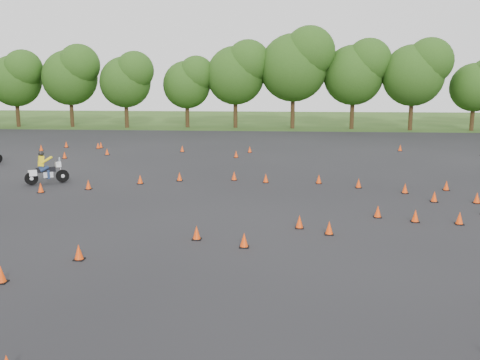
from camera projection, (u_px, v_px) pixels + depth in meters
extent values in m
plane|color=#2D5119|center=(231.00, 236.00, 18.20)|extent=(140.00, 140.00, 0.00)
plane|color=black|center=(244.00, 198.00, 24.07)|extent=(62.00, 62.00, 0.00)
cone|color=#FF450A|center=(299.00, 222.00, 19.15)|extent=(0.26, 0.26, 0.45)
cone|color=#FF450A|center=(477.00, 198.00, 22.97)|extent=(0.26, 0.26, 0.45)
cone|color=#FF450A|center=(88.00, 185.00, 25.87)|extent=(0.26, 0.26, 0.45)
cone|color=#FF450A|center=(41.00, 188.00, 25.11)|extent=(0.26, 0.26, 0.45)
cone|color=#FF450A|center=(1.00, 275.00, 14.03)|extent=(0.26, 0.26, 0.45)
cone|color=#FF450A|center=(66.00, 145.00, 41.57)|extent=(0.26, 0.26, 0.45)
cone|color=#FF450A|center=(197.00, 233.00, 17.80)|extent=(0.26, 0.26, 0.45)
cone|color=#FF450A|center=(329.00, 228.00, 18.37)|extent=(0.26, 0.26, 0.45)
cone|color=#FF450A|center=(79.00, 252.00, 15.80)|extent=(0.26, 0.26, 0.45)
cone|color=#FF450A|center=(65.00, 155.00, 35.82)|extent=(0.26, 0.26, 0.45)
cone|color=#FF450A|center=(182.00, 149.00, 39.03)|extent=(0.26, 0.26, 0.45)
cone|color=#FF450A|center=(400.00, 148.00, 39.51)|extent=(0.26, 0.26, 0.45)
cone|color=#FF450A|center=(98.00, 146.00, 40.86)|extent=(0.26, 0.26, 0.45)
cone|color=#FF450A|center=(101.00, 145.00, 41.25)|extent=(0.26, 0.26, 0.45)
cone|color=#FF450A|center=(378.00, 212.00, 20.63)|extent=(0.26, 0.26, 0.45)
cone|color=#FF450A|center=(244.00, 240.00, 16.98)|extent=(0.26, 0.26, 0.45)
cone|color=#FF450A|center=(250.00, 150.00, 38.68)|extent=(0.26, 0.26, 0.45)
cone|color=#FF450A|center=(359.00, 183.00, 26.22)|extent=(0.26, 0.26, 0.45)
cone|color=#FF450A|center=(234.00, 176.00, 28.16)|extent=(0.26, 0.26, 0.45)
cone|color=#FF450A|center=(319.00, 179.00, 27.29)|extent=(0.26, 0.26, 0.45)
cone|color=#FF450A|center=(140.00, 179.00, 27.21)|extent=(0.26, 0.26, 0.45)
cone|color=#FF450A|center=(180.00, 177.00, 27.99)|extent=(0.26, 0.26, 0.45)
cone|color=#FF450A|center=(41.00, 148.00, 39.50)|extent=(0.26, 0.26, 0.45)
cone|color=#FF450A|center=(405.00, 189.00, 24.98)|extent=(0.26, 0.26, 0.45)
cone|color=#FF450A|center=(460.00, 218.00, 19.65)|extent=(0.26, 0.26, 0.45)
cone|color=#FF450A|center=(446.00, 186.00, 25.62)|extent=(0.26, 0.26, 0.45)
cone|color=#FF450A|center=(434.00, 197.00, 23.21)|extent=(0.26, 0.26, 0.45)
cone|color=#FF450A|center=(415.00, 216.00, 19.97)|extent=(0.26, 0.26, 0.45)
cone|color=#FF450A|center=(236.00, 154.00, 36.25)|extent=(0.26, 0.26, 0.45)
cone|color=#FF450A|center=(266.00, 178.00, 27.54)|extent=(0.26, 0.26, 0.45)
cone|color=#FF450A|center=(107.00, 152.00, 37.47)|extent=(0.26, 0.26, 0.45)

